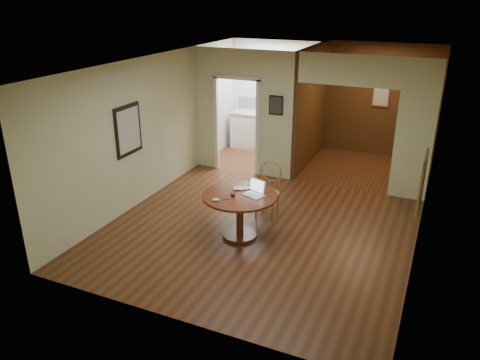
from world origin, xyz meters
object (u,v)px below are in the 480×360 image
at_px(chair, 269,186).
at_px(closed_laptop, 244,189).
at_px(open_laptop, 255,190).
at_px(dining_table, 240,206).

xyz_separation_m(chair, closed_laptop, (-0.15, -0.74, 0.20)).
height_order(open_laptop, closed_laptop, open_laptop).
distance_m(dining_table, open_laptop, 0.36).
xyz_separation_m(dining_table, closed_laptop, (-0.01, 0.19, 0.21)).
xyz_separation_m(dining_table, chair, (0.14, 0.94, 0.01)).
distance_m(chair, closed_laptop, 0.79).
height_order(chair, open_laptop, chair).
relative_size(dining_table, chair, 1.19).
bearing_deg(closed_laptop, dining_table, -116.90).
bearing_deg(chair, closed_laptop, -102.59).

